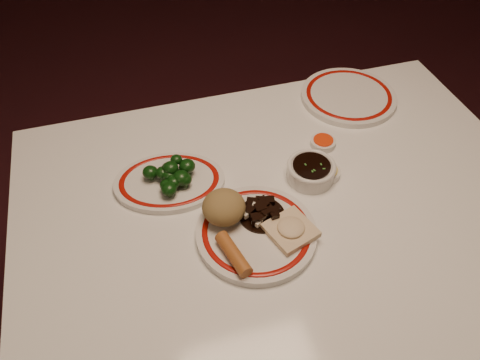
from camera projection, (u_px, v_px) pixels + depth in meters
name	position (u px, v px, depth m)	size (l,w,h in m)	color
ground	(272.00, 350.00, 1.59)	(7.00, 7.00, 0.00)	black
dining_table	(286.00, 233.00, 1.11)	(1.20, 0.90, 0.75)	white
main_plate	(256.00, 233.00, 0.98)	(0.34, 0.34, 0.02)	silver
rice_mound	(224.00, 207.00, 0.98)	(0.09, 0.09, 0.07)	olive
spring_roll	(233.00, 254.00, 0.92)	(0.03, 0.03, 0.10)	#B1652B
fried_wonton	(291.00, 229.00, 0.96)	(0.11, 0.11, 0.03)	beige
stirfry_heap	(260.00, 211.00, 1.00)	(0.10, 0.10, 0.03)	black
broccoli_plate	(169.00, 182.00, 1.08)	(0.29, 0.26, 0.02)	silver
broccoli_pile	(171.00, 174.00, 1.06)	(0.12, 0.10, 0.05)	#23471C
soy_bowl	(311.00, 172.00, 1.09)	(0.11, 0.11, 0.04)	silver
sweet_sour_dish	(323.00, 142.00, 1.18)	(0.06, 0.06, 0.02)	silver
mustard_dish	(327.00, 172.00, 1.11)	(0.06, 0.06, 0.02)	silver
far_plate	(348.00, 96.00, 1.31)	(0.34, 0.34, 0.02)	silver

